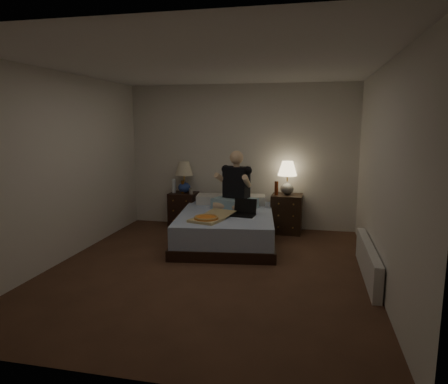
% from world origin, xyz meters
% --- Properties ---
extents(floor, '(4.00, 4.50, 0.00)m').
position_xyz_m(floor, '(0.00, 0.00, 0.00)').
color(floor, brown).
rests_on(floor, ground).
extents(ceiling, '(4.00, 4.50, 0.00)m').
position_xyz_m(ceiling, '(0.00, 0.00, 2.50)').
color(ceiling, white).
rests_on(ceiling, ground).
extents(wall_back, '(4.00, 0.00, 2.50)m').
position_xyz_m(wall_back, '(0.00, 2.25, 1.25)').
color(wall_back, silver).
rests_on(wall_back, ground).
extents(wall_front, '(4.00, 0.00, 2.50)m').
position_xyz_m(wall_front, '(0.00, -2.25, 1.25)').
color(wall_front, silver).
rests_on(wall_front, ground).
extents(wall_left, '(0.00, 4.50, 2.50)m').
position_xyz_m(wall_left, '(-2.00, 0.00, 1.25)').
color(wall_left, silver).
rests_on(wall_left, ground).
extents(wall_right, '(0.00, 4.50, 2.50)m').
position_xyz_m(wall_right, '(2.00, 0.00, 1.25)').
color(wall_right, silver).
rests_on(wall_right, ground).
extents(bed, '(1.64, 2.05, 0.47)m').
position_xyz_m(bed, '(-0.03, 1.20, 0.24)').
color(bed, '#5D7EBA').
rests_on(bed, floor).
extents(nightstand_left, '(0.48, 0.44, 0.61)m').
position_xyz_m(nightstand_left, '(-0.99, 2.05, 0.30)').
color(nightstand_left, black).
rests_on(nightstand_left, floor).
extents(nightstand_right, '(0.51, 0.46, 0.65)m').
position_xyz_m(nightstand_right, '(0.85, 1.99, 0.33)').
color(nightstand_right, black).
rests_on(nightstand_right, floor).
extents(lamp_left, '(0.38, 0.38, 0.56)m').
position_xyz_m(lamp_left, '(-0.98, 2.05, 0.89)').
color(lamp_left, navy).
rests_on(lamp_left, nightstand_left).
extents(lamp_right, '(0.40, 0.40, 0.56)m').
position_xyz_m(lamp_right, '(0.84, 2.02, 0.93)').
color(lamp_right, gray).
rests_on(lamp_right, nightstand_right).
extents(water_bottle, '(0.07, 0.07, 0.25)m').
position_xyz_m(water_bottle, '(-1.16, 2.02, 0.73)').
color(water_bottle, white).
rests_on(water_bottle, nightstand_left).
extents(soda_can, '(0.07, 0.07, 0.10)m').
position_xyz_m(soda_can, '(-0.82, 1.94, 0.66)').
color(soda_can, '#B7B6B2').
rests_on(soda_can, nightstand_left).
extents(beer_bottle_left, '(0.06, 0.06, 0.23)m').
position_xyz_m(beer_bottle_left, '(-0.99, 2.00, 0.72)').
color(beer_bottle_left, '#5A340C').
rests_on(beer_bottle_left, nightstand_left).
extents(beer_bottle_right, '(0.06, 0.06, 0.23)m').
position_xyz_m(beer_bottle_right, '(0.67, 1.93, 0.77)').
color(beer_bottle_right, '#5E230D').
rests_on(beer_bottle_right, nightstand_right).
extents(person, '(0.79, 0.70, 0.93)m').
position_xyz_m(person, '(0.03, 1.58, 0.94)').
color(person, black).
rests_on(person, bed).
extents(laptop, '(0.37, 0.32, 0.24)m').
position_xyz_m(laptop, '(0.26, 1.06, 0.59)').
color(laptop, black).
rests_on(laptop, bed).
extents(pizza_box, '(0.59, 0.84, 0.08)m').
position_xyz_m(pizza_box, '(-0.20, 0.63, 0.51)').
color(pizza_box, tan).
rests_on(pizza_box, bed).
extents(radiator, '(0.10, 1.60, 0.40)m').
position_xyz_m(radiator, '(1.93, 0.18, 0.20)').
color(radiator, silver).
rests_on(radiator, floor).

